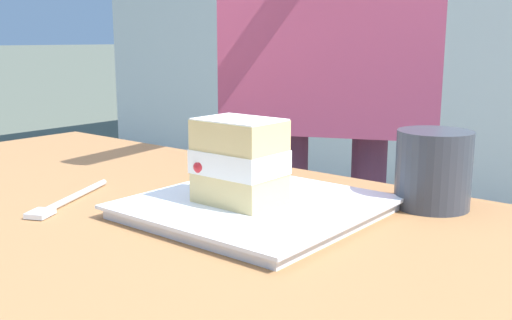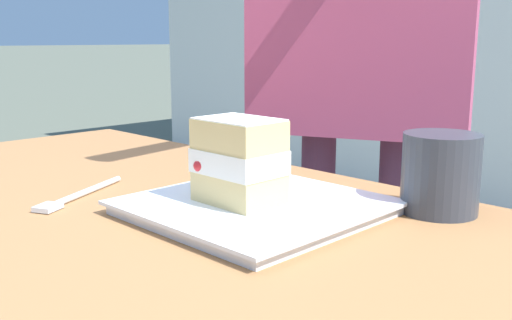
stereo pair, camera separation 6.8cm
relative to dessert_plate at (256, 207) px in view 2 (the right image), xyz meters
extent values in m
cylinder|color=olive|center=(-0.64, 0.17, -0.42)|extent=(0.07, 0.07, 0.74)
cube|color=olive|center=(-0.06, -0.15, -0.03)|extent=(1.29, 0.76, 0.04)
cube|color=white|center=(0.00, 0.00, 0.00)|extent=(0.25, 0.25, 0.01)
cube|color=white|center=(0.00, 0.00, 0.01)|extent=(0.26, 0.26, 0.00)
cube|color=#E0C17A|center=(-0.01, -0.02, 0.02)|extent=(0.09, 0.07, 0.03)
cube|color=white|center=(-0.01, -0.02, 0.06)|extent=(0.10, 0.07, 0.03)
sphere|color=red|center=(0.02, 0.01, 0.05)|extent=(0.01, 0.01, 0.01)
sphere|color=red|center=(-0.04, -0.05, 0.05)|extent=(0.02, 0.02, 0.02)
sphere|color=red|center=(-0.04, -0.05, 0.05)|extent=(0.01, 0.01, 0.01)
cube|color=#E0C17A|center=(-0.01, -0.02, 0.09)|extent=(0.09, 0.07, 0.03)
cube|color=white|center=(-0.01, -0.02, 0.10)|extent=(0.09, 0.07, 0.00)
cylinder|color=silver|center=(-0.22, -0.09, 0.00)|extent=(0.07, 0.13, 0.01)
cube|color=silver|center=(-0.19, -0.17, 0.00)|extent=(0.03, 0.04, 0.01)
cylinder|color=#333842|center=(0.15, 0.16, 0.04)|extent=(0.09, 0.09, 0.09)
cylinder|color=black|center=(0.15, 0.16, 0.08)|extent=(0.08, 0.08, 0.00)
cylinder|color=#5D3049|center=(-0.30, 0.49, -0.39)|extent=(0.07, 0.07, 0.79)
cylinder|color=#5D3049|center=(-0.15, 0.56, -0.39)|extent=(0.07, 0.07, 0.79)
camera|label=1|loc=(0.42, -0.52, 0.19)|focal=41.44mm
camera|label=2|loc=(0.47, -0.47, 0.19)|focal=41.44mm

